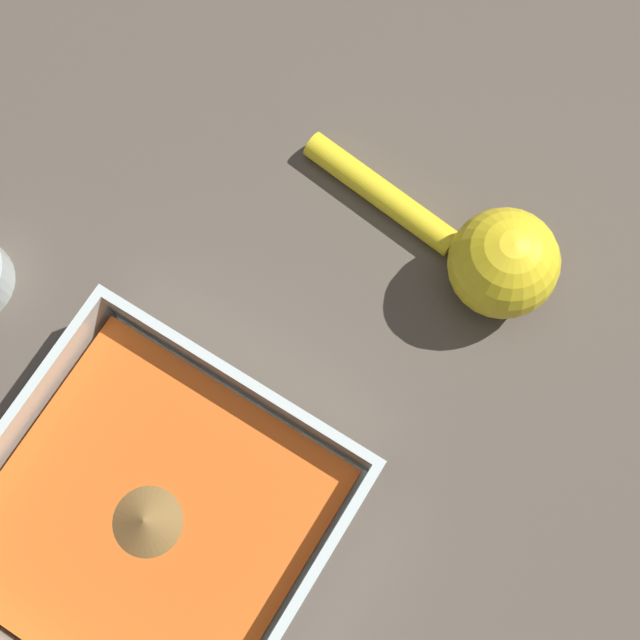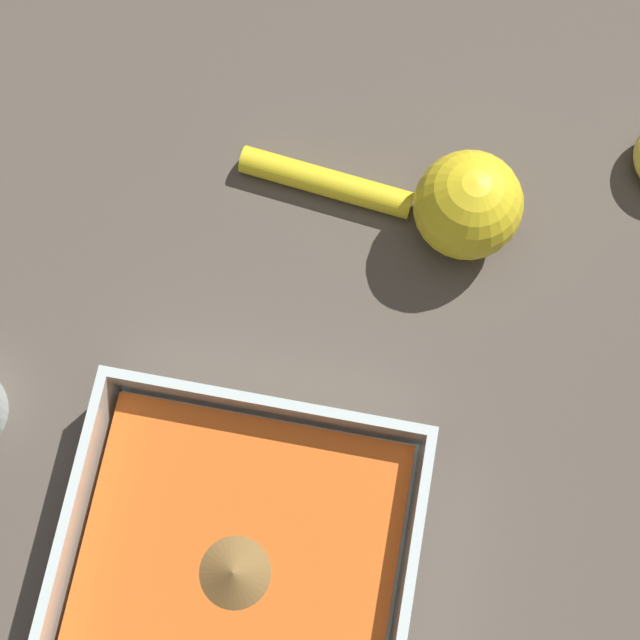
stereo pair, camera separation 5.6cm
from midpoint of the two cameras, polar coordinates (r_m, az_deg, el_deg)
ground_plane at (r=0.57m, az=-10.00°, el=-14.60°), size 4.00×4.00×0.00m
square_dish at (r=0.55m, az=-8.29°, el=-16.20°), size 0.20×0.20×0.05m
lemon_squeezer at (r=0.58m, az=5.78°, el=7.04°), size 0.19×0.07×0.07m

